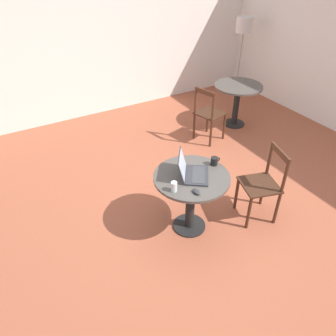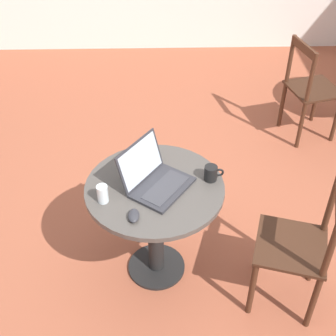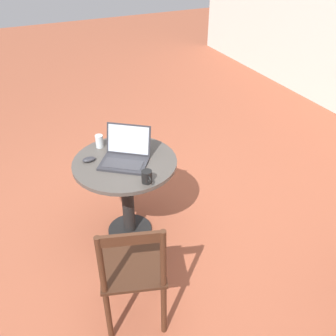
{
  "view_description": "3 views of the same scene",
  "coord_description": "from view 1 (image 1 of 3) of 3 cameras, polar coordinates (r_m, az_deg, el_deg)",
  "views": [
    {
      "loc": [
        -1.73,
        -2.33,
        2.72
      ],
      "look_at": [
        -0.25,
        0.23,
        0.62
      ],
      "focal_mm": 35.0,
      "sensor_mm": 36.0,
      "label": 1
    },
    {
      "loc": [
        -0.15,
        -2.11,
        2.46
      ],
      "look_at": [
        -0.09,
        0.22,
        0.56
      ],
      "focal_mm": 50.0,
      "sensor_mm": 36.0,
      "label": 2
    },
    {
      "loc": [
        2.11,
        -0.82,
        2.26
      ],
      "look_at": [
        -0.13,
        0.2,
        0.58
      ],
      "focal_mm": 40.0,
      "sensor_mm": 36.0,
      "label": 3
    }
  ],
  "objects": [
    {
      "name": "mug",
      "position": [
        3.52,
        8.08,
        1.21
      ],
      "size": [
        0.11,
        0.07,
        0.09
      ],
      "color": "black",
      "rests_on": "cafe_table_near"
    },
    {
      "name": "cafe_table_near",
      "position": [
        3.45,
        4.03,
        -3.59
      ],
      "size": [
        0.79,
        0.79,
        0.72
      ],
      "color": "black",
      "rests_on": "ground_plane"
    },
    {
      "name": "floor_lamp",
      "position": [
        6.85,
        13.08,
        22.54
      ],
      "size": [
        0.31,
        0.31,
        1.5
      ],
      "color": "#9E937F",
      "rests_on": "ground_plane"
    },
    {
      "name": "mouse",
      "position": [
        3.14,
        4.97,
        -4.11
      ],
      "size": [
        0.06,
        0.1,
        0.03
      ],
      "color": "#2D2D33",
      "rests_on": "cafe_table_near"
    },
    {
      "name": "wall_back",
      "position": [
        5.98,
        -13.41,
        21.29
      ],
      "size": [
        9.4,
        0.06,
        2.7
      ],
      "color": "white",
      "rests_on": "ground_plane"
    },
    {
      "name": "chair_mid_left",
      "position": [
        5.2,
        7.07,
        9.25
      ],
      "size": [
        0.48,
        0.48,
        0.89
      ],
      "color": "#472819",
      "rests_on": "ground_plane"
    },
    {
      "name": "chair_near_right",
      "position": [
        3.81,
        16.17,
        -2.83
      ],
      "size": [
        0.49,
        0.49,
        0.89
      ],
      "color": "#472819",
      "rests_on": "ground_plane"
    },
    {
      "name": "cafe_table_mid",
      "position": [
        5.73,
        12.01,
        12.41
      ],
      "size": [
        0.79,
        0.79,
        0.72
      ],
      "color": "black",
      "rests_on": "ground_plane"
    },
    {
      "name": "drinking_glass",
      "position": [
        3.13,
        1.06,
        -3.27
      ],
      "size": [
        0.06,
        0.06,
        0.1
      ],
      "color": "silver",
      "rests_on": "cafe_table_near"
    },
    {
      "name": "laptop",
      "position": [
        3.33,
        4.19,
        -0.65
      ],
      "size": [
        0.45,
        0.46,
        0.25
      ],
      "color": "#2D2D33",
      "rests_on": "cafe_table_near"
    },
    {
      "name": "ground_plane",
      "position": [
        3.98,
        4.8,
        -7.9
      ],
      "size": [
        16.0,
        16.0,
        0.0
      ],
      "primitive_type": "plane",
      "color": "#9E5138"
    }
  ]
}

